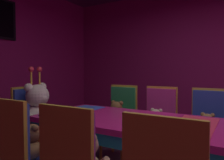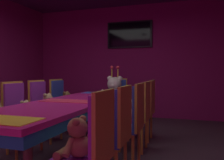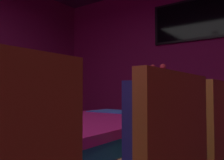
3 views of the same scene
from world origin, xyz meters
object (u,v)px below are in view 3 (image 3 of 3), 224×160
Objects in this scene: chair_left_3 at (6,130)px; teddy_left_4 at (67,124)px; wall_tv at (189,21)px; teddy_left_3 at (15,132)px; king_teddy_bear at (157,111)px; chair_right_4 at (222,143)px; teddy_right_4 at (199,140)px; chair_left_4 at (57,123)px; throne_chair at (163,120)px.

chair_left_3 is 3.07× the size of teddy_left_4.
teddy_left_3 is at bearing -105.36° from wall_tv.
wall_tv reaches higher than king_teddy_bear.
chair_left_3 is at bearing 18.38° from chair_right_4.
teddy_left_4 is 0.28× the size of wall_tv.
teddy_left_4 is at bearing 74.45° from chair_left_3.
chair_left_3 is at bearing 20.03° from teddy_right_4.
chair_left_3 is 1.61m from teddy_right_4.
teddy_right_4 is 2.55m from wall_tv.
chair_right_4 is 1.25× the size of king_teddy_bear.
chair_right_4 is 2.59m from wall_tv.
teddy_left_4 is 1.35m from teddy_right_4.
chair_left_4 is 1.21m from throne_chair.
teddy_left_3 is at bearing 21.98° from teddy_right_4.
teddy_left_3 is 1.49m from king_teddy_bear.
chair_left_4 is 2.57m from wall_tv.
teddy_left_3 is 1.47m from teddy_right_4.
throne_chair is 0.87× the size of wall_tv.
wall_tv is at bearing 180.00° from king_teddy_bear.
chair_right_4 is at bearing -1.04° from chair_left_4.
chair_left_4 is at bearing -180.00° from teddy_left_4.
king_teddy_bear is (0.68, 0.73, 0.12)m from teddy_left_4.
wall_tv is at bearing 71.62° from chair_left_3.
king_teddy_bear reaches higher than chair_left_3.
chair_left_3 and throne_chair have the same top height.
teddy_right_4 is 0.30× the size of wall_tv.
wall_tv reaches higher than teddy_right_4.
teddy_left_3 is at bearing -91.53° from teddy_left_4.
throne_chair is at bearing 47.16° from chair_left_4.
teddy_right_4 is at bearing 0.00° from chair_right_4.
teddy_right_4 is at bearing -1.27° from teddy_left_4.
king_teddy_bear is at bearing -48.54° from teddy_right_4.
chair_right_4 is at bearing -180.00° from teddy_right_4.
chair_right_4 is at bearing 41.53° from throne_chair.
chair_left_4 is at bearing -1.04° from chair_right_4.
teddy_right_4 is 0.35× the size of throne_chair.
throne_chair is at bearing -48.47° from chair_right_4.
teddy_left_4 is at bearing -1.27° from teddy_right_4.
teddy_left_3 is 3.01m from wall_tv.
teddy_left_4 is at bearing 0.00° from chair_left_4.
king_teddy_bear is (0.70, 1.31, 0.12)m from teddy_left_3.
teddy_left_3 is 1.63m from throne_chair.
chair_right_4 is at bearing -67.67° from wall_tv.
teddy_left_3 is at bearing 0.00° from chair_left_3.
king_teddy_bear is (0.83, 0.73, 0.11)m from chair_left_4.
king_teddy_bear is at bearing -0.00° from throne_chair.
chair_left_3 is 1.00× the size of chair_left_4.
king_teddy_bear is at bearing 46.86° from teddy_left_4.
chair_right_4 is 1.12m from king_teddy_bear.
chair_left_4 is 1.00× the size of throne_chair.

